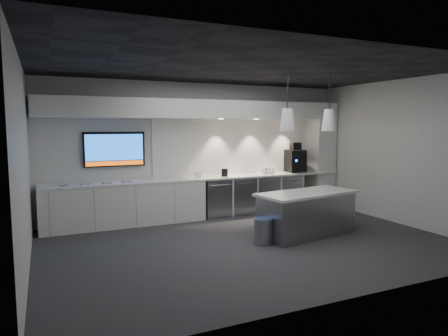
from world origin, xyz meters
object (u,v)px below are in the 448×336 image
island (307,213)px  coffee_machine (295,160)px  wall_tv (114,149)px  bin (263,231)px

island → coffee_machine: size_ratio=2.79×
wall_tv → bin: wall_tv is taller
island → bin: bearing=179.8°
island → coffee_machine: 2.64m
bin → coffee_machine: 3.41m
island → bin: size_ratio=4.52×
wall_tv → coffee_machine: bearing=-3.3°
bin → island: bearing=8.7°
wall_tv → bin: size_ratio=2.77×
wall_tv → coffee_machine: (4.33, -0.25, -0.36)m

